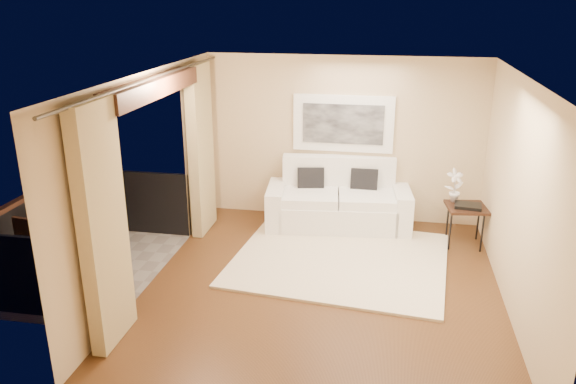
% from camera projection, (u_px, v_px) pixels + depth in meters
% --- Properties ---
extents(floor, '(5.00, 5.00, 0.00)m').
position_uv_depth(floor, '(323.00, 287.00, 7.29)').
color(floor, '#513118').
rests_on(floor, ground).
extents(room_shell, '(5.00, 6.40, 5.00)m').
position_uv_depth(room_shell, '(153.00, 87.00, 6.81)').
color(room_shell, white).
rests_on(room_shell, ground).
extents(balcony, '(1.81, 2.60, 1.17)m').
position_uv_depth(balcony, '(87.00, 254.00, 7.79)').
color(balcony, '#605B56').
rests_on(balcony, ground).
extents(curtains, '(0.16, 4.80, 2.64)m').
position_uv_depth(curtains, '(162.00, 180.00, 7.20)').
color(curtains, tan).
rests_on(curtains, ground).
extents(artwork, '(1.62, 0.07, 0.92)m').
position_uv_depth(artwork, '(343.00, 124.00, 9.04)').
color(artwork, white).
rests_on(artwork, room_shell).
extents(rug, '(3.17, 2.83, 0.04)m').
position_uv_depth(rug, '(340.00, 259.00, 8.01)').
color(rug, beige).
rests_on(rug, floor).
extents(sofa, '(2.36, 1.21, 1.09)m').
position_uv_depth(sofa, '(338.00, 203.00, 9.11)').
color(sofa, white).
rests_on(sofa, floor).
extents(side_table, '(0.63, 0.63, 0.62)m').
position_uv_depth(side_table, '(466.00, 210.00, 8.34)').
color(side_table, '#311A10').
rests_on(side_table, floor).
extents(tray, '(0.41, 0.32, 0.05)m').
position_uv_depth(tray, '(468.00, 206.00, 8.27)').
color(tray, black).
rests_on(tray, side_table).
extents(orchid, '(0.32, 0.28, 0.51)m').
position_uv_depth(orchid, '(455.00, 186.00, 8.42)').
color(orchid, white).
rests_on(orchid, side_table).
extents(bistro_table, '(0.63, 0.63, 0.69)m').
position_uv_depth(bistro_table, '(68.00, 231.00, 7.46)').
color(bistro_table, '#311A10').
rests_on(bistro_table, balcony).
extents(balcony_chair_far, '(0.50, 0.50, 0.96)m').
position_uv_depth(balcony_chair_far, '(82.00, 212.00, 8.27)').
color(balcony_chair_far, '#311A10').
rests_on(balcony_chair_far, balcony).
extents(balcony_chair_near, '(0.48, 0.48, 0.97)m').
position_uv_depth(balcony_chair_near, '(26.00, 252.00, 6.97)').
color(balcony_chair_near, '#311A10').
rests_on(balcony_chair_near, balcony).
extents(ice_bucket, '(0.18, 0.18, 0.20)m').
position_uv_depth(ice_bucket, '(57.00, 215.00, 7.51)').
color(ice_bucket, silver).
rests_on(ice_bucket, bistro_table).
extents(candle, '(0.06, 0.06, 0.07)m').
position_uv_depth(candle, '(75.00, 219.00, 7.56)').
color(candle, red).
rests_on(candle, bistro_table).
extents(vase, '(0.04, 0.04, 0.18)m').
position_uv_depth(vase, '(56.00, 223.00, 7.28)').
color(vase, white).
rests_on(vase, bistro_table).
extents(glass_a, '(0.06, 0.06, 0.12)m').
position_uv_depth(glass_a, '(68.00, 225.00, 7.30)').
color(glass_a, silver).
rests_on(glass_a, bistro_table).
extents(glass_b, '(0.06, 0.06, 0.12)m').
position_uv_depth(glass_b, '(81.00, 221.00, 7.42)').
color(glass_b, silver).
rests_on(glass_b, bistro_table).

